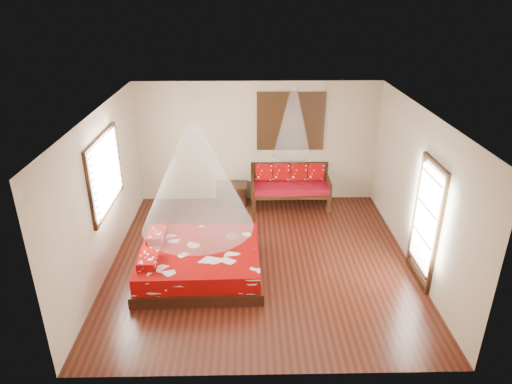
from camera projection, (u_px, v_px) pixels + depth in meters
room at (261, 192)px, 7.93m from camera, size 5.54×5.54×2.84m
bed at (199, 261)px, 8.01m from camera, size 2.18×1.98×0.64m
daybed at (290, 184)px, 10.47m from camera, size 1.80×0.80×0.95m
storage_chest at (232, 194)px, 10.62m from camera, size 0.73×0.55×0.49m
shutter_panel at (291, 122)px, 10.21m from camera, size 1.52×0.06×1.32m
window_left at (106, 173)px, 7.94m from camera, size 0.10×1.74×1.34m
glazed_door at (426, 224)px, 7.57m from camera, size 0.08×1.02×2.16m
wine_tray at (232, 235)px, 8.25m from camera, size 0.25×0.25×0.21m
mosquito_net_main at (196, 177)px, 7.36m from camera, size 1.88×1.88×1.80m
mosquito_net_daybed at (293, 123)px, 9.75m from camera, size 0.84×0.84×1.50m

